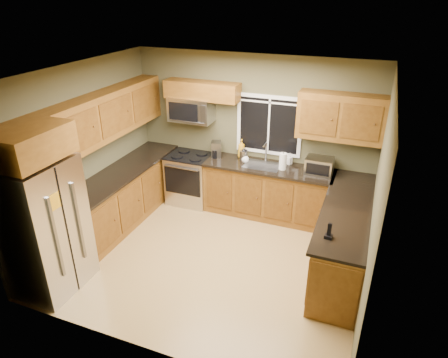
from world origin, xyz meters
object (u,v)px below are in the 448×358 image
Objects in this scene: coffee_maker at (216,150)px; cordless_phone at (329,233)px; refrigerator at (45,227)px; kettle at (244,155)px; soap_bottle_b at (289,159)px; soap_bottle_c at (245,158)px; microwave at (191,109)px; paper_towel_roll at (283,161)px; soap_bottle_a at (241,148)px; range at (190,178)px; toaster_oven at (319,166)px.

cordless_phone is (2.21, -1.85, -0.07)m from coffee_maker.
refrigerator reaches higher than kettle.
soap_bottle_b is 0.74m from soap_bottle_c.
soap_bottle_c is at bearing -36.60° from kettle.
microwave is at bearing 174.19° from coffee_maker.
microwave is at bearing 174.21° from soap_bottle_c.
soap_bottle_c is at bearing 132.59° from cordless_phone.
coffee_maker is at bearing -5.81° from microwave.
coffee_maker is 1.22m from paper_towel_roll.
coffee_maker is 0.52m from kettle.
soap_bottle_c is at bearing -55.12° from soap_bottle_a.
kettle is 0.75× the size of soap_bottle_a.
kettle is 0.79× the size of paper_towel_roll.
refrigerator is 3.87m from soap_bottle_b.
cordless_phone is (0.94, -2.00, -0.03)m from soap_bottle_b.
soap_bottle_a is 0.85m from soap_bottle_b.
soap_bottle_a reaches higher than cordless_phone.
soap_bottle_a is at bearing 5.87° from microwave.
kettle is at bearing 59.16° from refrigerator.
cordless_phone is at bearing 16.53° from refrigerator.
refrigerator is 3.29m from soap_bottle_c.
range is 1.81m from paper_towel_roll.
cordless_phone is (1.79, -2.00, -0.10)m from soap_bottle_a.
refrigerator is at bearing -117.92° from soap_bottle_a.
soap_bottle_b is (0.05, 0.25, -0.04)m from paper_towel_roll.
range is 5.68× the size of soap_bottle_c.
refrigerator is 2.89m from range.
range is 3.40× the size of coffee_maker.
paper_towel_roll is (2.39, 2.75, 0.18)m from refrigerator.
paper_towel_roll is at bearing -6.35° from kettle.
range is 3.85× the size of kettle.
cordless_phone is (1.65, -1.80, -0.02)m from soap_bottle_c.
soap_bottle_b is 2.21m from cordless_phone.
range is at bearing 146.71° from cordless_phone.
cordless_phone is at bearing -35.27° from microwave.
soap_bottle_b is at bearing 0.11° from soap_bottle_a.
soap_bottle_b reaches higher than range.
kettle is at bearing 132.79° from cordless_phone.
range is at bearing -169.69° from coffee_maker.
soap_bottle_a reaches higher than paper_towel_roll.
coffee_maker is at bearing 174.23° from soap_bottle_c.
microwave is 1.10m from soap_bottle_a.
microwave is 1.76× the size of toaster_oven.
cordless_phone is (0.99, -1.75, -0.08)m from paper_towel_roll.
kettle is at bearing -167.13° from soap_bottle_b.
toaster_oven reaches higher than cordless_phone.
paper_towel_roll reaches higher than coffee_maker.
refrigerator reaches higher than soap_bottle_a.
soap_bottle_b is at bearing 159.49° from toaster_oven.
soap_bottle_a is at bearing 18.61° from coffee_maker.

